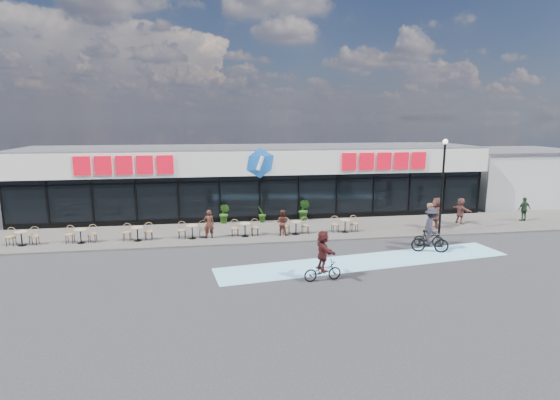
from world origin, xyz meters
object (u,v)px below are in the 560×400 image
(pedestrian_b, at_px, (461,211))
(cyclist_b, at_px, (429,230))
(potted_plant_left, at_px, (224,213))
(cyclist_a, at_px, (431,232))
(potted_plant_mid, at_px, (262,214))
(pedestrian_a, at_px, (436,213))
(potted_plant_right, at_px, (304,210))
(lamp_post, at_px, (443,178))
(patron_left, at_px, (209,224))
(bistro_set_0, at_px, (22,236))
(patron_right, at_px, (282,223))
(pedestrian_c, at_px, (524,209))

(pedestrian_b, distance_m, cyclist_b, 5.80)
(potted_plant_left, relative_size, cyclist_a, 0.55)
(potted_plant_mid, height_order, pedestrian_a, pedestrian_a)
(pedestrian_a, distance_m, pedestrian_b, 2.22)
(potted_plant_right, xyz_separation_m, pedestrian_a, (7.27, -3.18, 0.24))
(lamp_post, bearing_deg, patron_left, 175.41)
(bistro_set_0, height_order, potted_plant_left, potted_plant_left)
(potted_plant_left, bearing_deg, patron_right, -47.12)
(pedestrian_c, distance_m, cyclist_b, 9.43)
(bistro_set_0, relative_size, pedestrian_a, 0.84)
(pedestrian_a, xyz_separation_m, cyclist_b, (-2.10, -3.21, -0.11))
(lamp_post, height_order, cyclist_b, lamp_post)
(patron_right, relative_size, cyclist_a, 0.64)
(lamp_post, relative_size, pedestrian_b, 3.29)
(bistro_set_0, bearing_deg, patron_right, -0.66)
(bistro_set_0, xyz_separation_m, pedestrian_a, (22.67, 0.02, 0.46))
(cyclist_b, bearing_deg, patron_left, 164.60)
(lamp_post, bearing_deg, pedestrian_b, 39.12)
(potted_plant_right, height_order, pedestrian_c, pedestrian_c)
(potted_plant_mid, bearing_deg, potted_plant_right, 2.81)
(bistro_set_0, height_order, pedestrian_c, pedestrian_c)
(lamp_post, xyz_separation_m, pedestrian_c, (6.82, 2.01, -2.37))
(cyclist_b, bearing_deg, potted_plant_left, 148.11)
(potted_plant_mid, relative_size, cyclist_b, 0.46)
(cyclist_b, bearing_deg, patron_right, 156.92)
(potted_plant_left, height_order, pedestrian_b, pedestrian_b)
(bistro_set_0, relative_size, cyclist_a, 0.69)
(potted_plant_mid, xyz_separation_m, patron_left, (-3.24, -3.19, 0.25))
(potted_plant_mid, distance_m, pedestrian_c, 16.55)
(potted_plant_right, bearing_deg, patron_left, -150.86)
(potted_plant_left, bearing_deg, pedestrian_a, -14.28)
(patron_right, height_order, pedestrian_c, pedestrian_c)
(lamp_post, xyz_separation_m, cyclist_a, (-2.10, -2.91, -2.22))
(lamp_post, height_order, patron_right, lamp_post)
(potted_plant_left, bearing_deg, pedestrian_c, -7.00)
(potted_plant_mid, bearing_deg, pedestrian_a, -16.93)
(potted_plant_left, bearing_deg, potted_plant_mid, -2.23)
(lamp_post, distance_m, patron_left, 13.08)
(pedestrian_c, xyz_separation_m, cyclist_b, (-8.51, -4.05, 0.04))
(pedestrian_a, bearing_deg, bistro_set_0, -73.78)
(bistro_set_0, xyz_separation_m, potted_plant_right, (15.40, 3.20, 0.22))
(potted_plant_mid, relative_size, potted_plant_right, 0.78)
(potted_plant_mid, xyz_separation_m, pedestrian_a, (9.99, -3.04, 0.38))
(lamp_post, distance_m, potted_plant_right, 8.49)
(potted_plant_left, xyz_separation_m, potted_plant_right, (5.03, 0.04, 0.06))
(lamp_post, xyz_separation_m, patron_right, (-8.82, 1.00, -2.41))
(lamp_post, distance_m, pedestrian_a, 2.54)
(pedestrian_a, bearing_deg, cyclist_a, -15.29)
(pedestrian_a, distance_m, cyclist_a, 4.80)
(patron_right, height_order, pedestrian_b, pedestrian_b)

